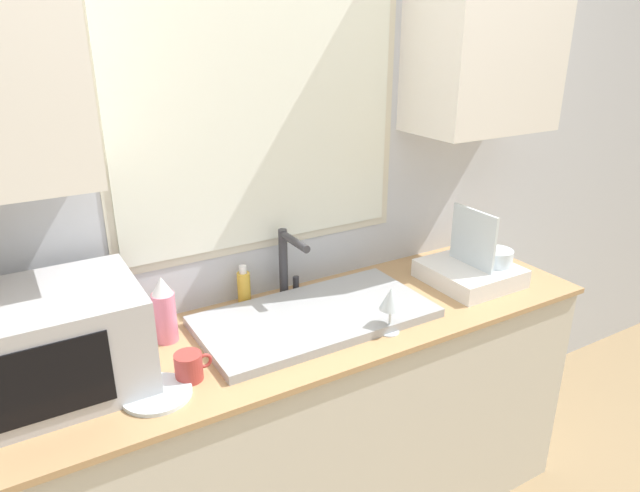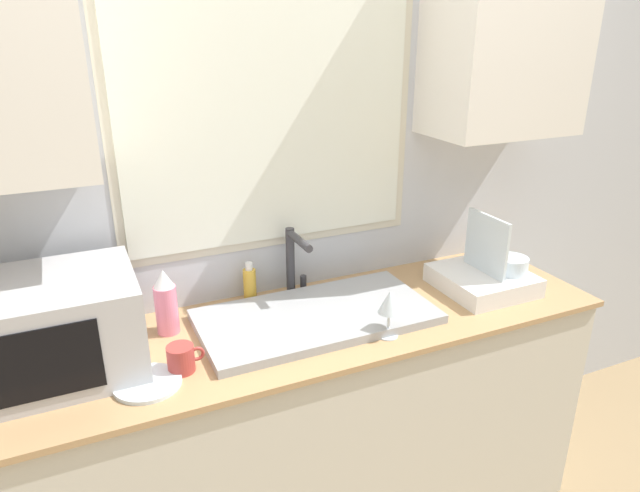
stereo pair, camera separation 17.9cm
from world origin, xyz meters
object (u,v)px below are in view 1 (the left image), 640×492
at_px(faucet, 288,258).
at_px(spray_bottle, 164,311).
at_px(microwave, 51,343).
at_px(dish_rack, 473,269).
at_px(soap_bottle, 244,287).
at_px(wine_glass, 391,300).
at_px(mug_near_sink, 189,367).

height_order(faucet, spray_bottle, faucet).
bearing_deg(microwave, dish_rack, -2.82).
bearing_deg(soap_bottle, microwave, -162.64).
height_order(spray_bottle, wine_glass, spray_bottle).
bearing_deg(dish_rack, spray_bottle, 171.65).
xyz_separation_m(faucet, mug_near_sink, (-0.48, -0.31, -0.11)).
distance_m(spray_bottle, soap_bottle, 0.33).
relative_size(faucet, mug_near_sink, 2.34).
height_order(microwave, wine_glass, microwave).
xyz_separation_m(dish_rack, mug_near_sink, (-1.15, -0.07, -0.01)).
xyz_separation_m(microwave, soap_bottle, (0.64, 0.20, -0.08)).
distance_m(faucet, microwave, 0.82).
distance_m(soap_bottle, wine_glass, 0.53).
bearing_deg(soap_bottle, wine_glass, -52.77).
bearing_deg(faucet, microwave, -168.03).
bearing_deg(dish_rack, soap_bottle, 161.87).
relative_size(faucet, wine_glass, 1.60).
bearing_deg(wine_glass, faucet, 112.37).
bearing_deg(spray_bottle, microwave, -163.87).
bearing_deg(dish_rack, mug_near_sink, -176.38).
xyz_separation_m(faucet, dish_rack, (0.67, -0.24, -0.10)).
xyz_separation_m(microwave, spray_bottle, (0.33, 0.10, -0.04)).
height_order(dish_rack, soap_bottle, dish_rack).
relative_size(dish_rack, mug_near_sink, 2.93).
relative_size(faucet, microwave, 0.54).
height_order(soap_bottle, mug_near_sink, soap_bottle).
distance_m(microwave, wine_glass, 0.99).
bearing_deg(wine_glass, dish_rack, 16.43).
distance_m(spray_bottle, wine_glass, 0.71).
xyz_separation_m(spray_bottle, wine_glass, (0.63, -0.32, 0.01)).
relative_size(microwave, wine_glass, 2.96).
bearing_deg(faucet, soap_bottle, 169.21).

